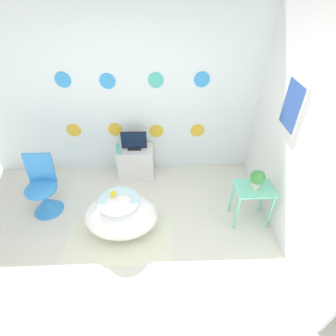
% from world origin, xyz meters
% --- Properties ---
extents(ground_plane, '(12.00, 12.00, 0.00)m').
position_xyz_m(ground_plane, '(0.00, 0.00, 0.00)').
color(ground_plane, silver).
extents(wall_back_dotted, '(4.66, 0.05, 2.60)m').
position_xyz_m(wall_back_dotted, '(-0.00, 2.16, 1.30)').
color(wall_back_dotted, white).
rests_on(wall_back_dotted, ground_plane).
extents(wall_right, '(0.06, 3.14, 2.60)m').
position_xyz_m(wall_right, '(1.85, 1.07, 1.30)').
color(wall_right, white).
rests_on(wall_right, ground_plane).
extents(rug, '(1.33, 0.72, 0.01)m').
position_xyz_m(rug, '(-0.18, 0.61, 0.00)').
color(rug, silver).
rests_on(rug, ground_plane).
extents(bathtub, '(0.91, 0.60, 0.59)m').
position_xyz_m(bathtub, '(-0.14, 0.76, 0.30)').
color(bathtub, white).
rests_on(bathtub, ground_plane).
extents(rubber_duck, '(0.07, 0.08, 0.09)m').
position_xyz_m(rubber_duck, '(-0.20, 0.82, 0.63)').
color(rubber_duck, yellow).
rests_on(rubber_duck, bathtub).
extents(chair, '(0.43, 0.43, 0.85)m').
position_xyz_m(chair, '(-1.24, 1.19, 0.27)').
color(chair, '#338CE0').
rests_on(chair, ground_plane).
extents(tv_cabinet, '(0.56, 0.36, 0.52)m').
position_xyz_m(tv_cabinet, '(-0.03, 1.93, 0.26)').
color(tv_cabinet, silver).
rests_on(tv_cabinet, ground_plane).
extents(tv, '(0.39, 0.12, 0.30)m').
position_xyz_m(tv, '(-0.03, 1.93, 0.65)').
color(tv, black).
rests_on(tv, tv_cabinet).
extents(vase, '(0.06, 0.06, 0.18)m').
position_xyz_m(vase, '(-0.26, 1.80, 0.60)').
color(vase, '#51B2AD').
rests_on(vase, tv_cabinet).
extents(side_table, '(0.48, 0.35, 0.58)m').
position_xyz_m(side_table, '(1.53, 0.92, 0.46)').
color(side_table, '#72D8B7').
rests_on(side_table, ground_plane).
extents(potted_plant_left, '(0.18, 0.18, 0.26)m').
position_xyz_m(potted_plant_left, '(1.53, 0.92, 0.73)').
color(potted_plant_left, beige).
rests_on(potted_plant_left, side_table).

